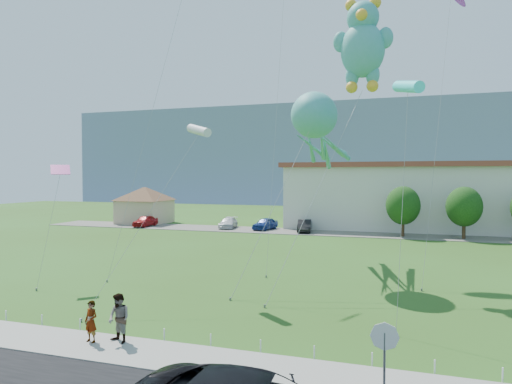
# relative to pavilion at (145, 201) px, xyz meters

# --- Properties ---
(ground) EXTENTS (160.00, 160.00, 0.00)m
(ground) POSITION_rel_pavilion_xyz_m (24.00, -38.00, -3.02)
(ground) COLOR #2C4A14
(ground) RESTS_ON ground
(sidewalk) EXTENTS (80.00, 2.50, 0.10)m
(sidewalk) POSITION_rel_pavilion_xyz_m (24.00, -40.75, -2.97)
(sidewalk) COLOR gray
(sidewalk) RESTS_ON ground
(parking_strip) EXTENTS (70.00, 6.00, 0.06)m
(parking_strip) POSITION_rel_pavilion_xyz_m (24.00, -3.00, -2.99)
(parking_strip) COLOR #59544C
(parking_strip) RESTS_ON ground
(hill_ridge) EXTENTS (160.00, 50.00, 25.00)m
(hill_ridge) POSITION_rel_pavilion_xyz_m (24.00, 82.00, 9.48)
(hill_ridge) COLOR slate
(hill_ridge) RESTS_ON ground
(pavilion) EXTENTS (9.20, 9.20, 5.00)m
(pavilion) POSITION_rel_pavilion_xyz_m (0.00, 0.00, 0.00)
(pavilion) COLOR tan
(pavilion) RESTS_ON ground
(stop_sign) EXTENTS (0.80, 0.07, 2.50)m
(stop_sign) POSITION_rel_pavilion_xyz_m (33.50, -42.21, -1.15)
(stop_sign) COLOR slate
(stop_sign) RESTS_ON ground
(rope_fence) EXTENTS (26.05, 0.05, 0.50)m
(rope_fence) POSITION_rel_pavilion_xyz_m (24.00, -39.30, -2.77)
(rope_fence) COLOR white
(rope_fence) RESTS_ON ground
(tree_near) EXTENTS (3.60, 3.60, 5.47)m
(tree_near) POSITION_rel_pavilion_xyz_m (34.00, -4.00, 0.36)
(tree_near) COLOR #3F2B19
(tree_near) RESTS_ON ground
(tree_mid) EXTENTS (3.60, 3.60, 5.47)m
(tree_mid) POSITION_rel_pavilion_xyz_m (40.00, -4.00, 0.36)
(tree_mid) COLOR #3F2B19
(tree_mid) RESTS_ON ground
(pedestrian_left) EXTENTS (0.64, 0.47, 1.60)m
(pedestrian_left) POSITION_rel_pavilion_xyz_m (22.49, -40.49, -2.12)
(pedestrian_left) COLOR gray
(pedestrian_left) RESTS_ON sidewalk
(pedestrian_right) EXTENTS (1.09, 0.96, 1.89)m
(pedestrian_right) POSITION_rel_pavilion_xyz_m (23.56, -40.22, -1.98)
(pedestrian_right) COLOR gray
(pedestrian_right) RESTS_ON sidewalk
(parked_car_red) EXTENTS (1.76, 4.18, 1.41)m
(parked_car_red) POSITION_rel_pavilion_xyz_m (2.43, -3.86, -2.26)
(parked_car_red) COLOR #B5161A
(parked_car_red) RESTS_ON parking_strip
(parked_car_white) EXTENTS (2.41, 4.60, 1.27)m
(parked_car_white) POSITION_rel_pavilion_xyz_m (13.27, -2.27, -2.33)
(parked_car_white) COLOR silver
(parked_car_white) RESTS_ON parking_strip
(parked_car_blue) EXTENTS (2.57, 4.43, 1.42)m
(parked_car_blue) POSITION_rel_pavilion_xyz_m (18.12, -2.41, -2.25)
(parked_car_blue) COLOR navy
(parked_car_blue) RESTS_ON parking_strip
(parked_car_black) EXTENTS (2.17, 4.49, 1.42)m
(parked_car_black) POSITION_rel_pavilion_xyz_m (23.13, -3.25, -2.25)
(parked_car_black) COLOR black
(parked_car_black) RESTS_ON parking_strip
(octopus_kite) EXTENTS (4.61, 14.28, 11.97)m
(octopus_kite) POSITION_rel_pavilion_xyz_m (28.44, -24.50, 6.72)
(octopus_kite) COLOR teal
(octopus_kite) RESTS_ON ground
(teddy_bear_kite) EXTENTS (5.87, 9.49, 17.72)m
(teddy_bear_kite) POSITION_rel_pavilion_xyz_m (31.44, -25.47, 11.91)
(teddy_bear_kite) COLOR teal
(teddy_bear_kite) RESTS_ON ground
(small_kite_pink) EXTENTS (1.29, 3.14, 7.37)m
(small_kite_pink) POSITION_rel_pavilion_xyz_m (13.81, -32.26, 3.32)
(small_kite_pink) COLOR #CC2D91
(small_kite_pink) RESTS_ON ground
(small_kite_white) EXTENTS (2.93, 8.04, 9.56)m
(small_kite_white) POSITION_rel_pavilion_xyz_m (22.87, -31.54, 6.02)
(small_kite_white) COLOR silver
(small_kite_white) RESTS_ON ground
(small_kite_cyan) EXTENTS (0.66, 2.66, 10.81)m
(small_kite_cyan) POSITION_rel_pavilion_xyz_m (34.10, -34.43, 7.27)
(small_kite_cyan) COLOR #36F3F3
(small_kite_cyan) RESTS_ON ground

